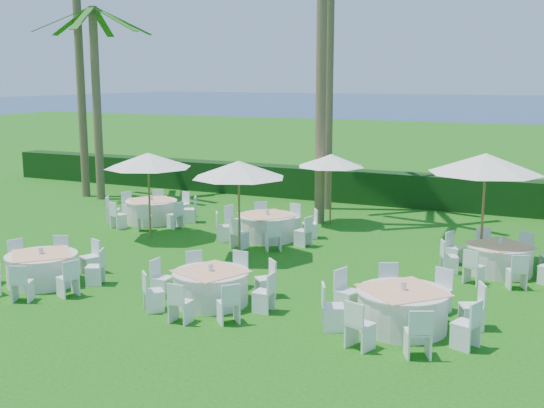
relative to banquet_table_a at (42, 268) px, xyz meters
The scene contains 17 objects.
ground 4.15m from the banquet_table_a, 14.07° to the left, with size 120.00×120.00×0.00m, color #18560E.
hedge 13.61m from the banquet_table_a, 72.86° to the left, with size 34.00×1.00×1.20m, color black.
ocean 103.08m from the banquet_table_a, 87.77° to the left, with size 260.00×260.00×0.00m, color #082452.
banquet_table_a is the anchor object (origin of this frame).
banquet_table_b 4.22m from the banquet_table_a, ahead, with size 2.80×2.80×0.86m.
banquet_table_c 8.21m from the banquet_table_a, ahead, with size 2.98×2.98×0.92m.
banquet_table_d 6.85m from the banquet_table_a, 103.79° to the left, with size 2.86×2.86×0.89m.
banquet_table_e 6.69m from the banquet_table_a, 65.18° to the left, with size 2.96×2.96×0.90m.
banquet_table_f 10.78m from the banquet_table_a, 29.57° to the left, with size 2.74×2.74×0.86m.
umbrella_a 5.23m from the banquet_table_a, 94.96° to the left, with size 2.53×2.53×2.52m.
umbrella_b 5.38m from the banquet_table_a, 53.81° to the left, with size 2.46×2.46×2.54m.
umbrella_c 9.70m from the banquet_table_a, 66.76° to the left, with size 2.16×2.16×2.27m.
umbrella_d 10.83m from the banquet_table_a, 33.27° to the left, with size 2.79×2.79×2.84m.
palm_a 12.97m from the banquet_table_a, 125.36° to the left, with size 4.38×4.22×10.30m.
palm_b 12.61m from the banquet_table_a, 76.34° to the left, with size 4.39×4.21×9.75m.
palm_c 11.09m from the banquet_table_a, 69.07° to the left, with size 4.29×4.35×11.37m.
palm_f 11.73m from the banquet_table_a, 122.18° to the left, with size 4.39×4.20×7.25m.
Camera 1 is at (7.10, -12.40, 4.68)m, focal length 45.00 mm.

